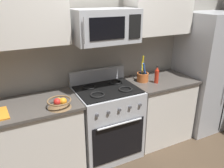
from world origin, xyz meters
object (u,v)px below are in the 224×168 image
microwave (105,26)px  bottle_hot_sauce (157,75)px  utensil_crock (143,76)px  refrigerator (209,72)px  fruit_basket (60,103)px  range_oven (107,121)px

microwave → bottle_hot_sauce: 0.95m
utensil_crock → bottle_hot_sauce: utensil_crock is taller
refrigerator → bottle_hot_sauce: refrigerator is taller
bottle_hot_sauce → refrigerator: bearing=3.4°
refrigerator → utensil_crock: refrigerator is taller
microwave → fruit_basket: microwave is taller
range_oven → microwave: size_ratio=1.50×
fruit_basket → refrigerator: bearing=4.5°
range_oven → refrigerator: size_ratio=0.62×
refrigerator → microwave: size_ratio=2.43×
bottle_hot_sauce → microwave: bearing=171.1°
range_oven → utensil_crock: (0.55, 0.05, 0.51)m
range_oven → microwave: 1.19m
refrigerator → bottle_hot_sauce: 1.05m
utensil_crock → bottle_hot_sauce: size_ratio=1.47×
range_oven → bottle_hot_sauce: bottle_hot_sauce is taller
refrigerator → bottle_hot_sauce: bearing=-176.6°
microwave → bottle_hot_sauce: microwave is taller
utensil_crock → bottle_hot_sauce: bearing=-45.4°
range_oven → refrigerator: bearing=-0.6°
utensil_crock → fruit_basket: size_ratio=1.38×
microwave → range_oven: bearing=-89.9°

